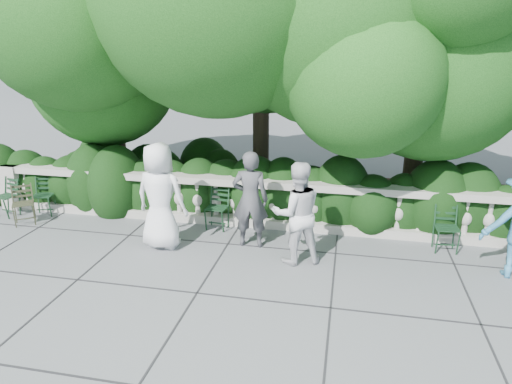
% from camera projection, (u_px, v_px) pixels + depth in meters
% --- Properties ---
extents(ground, '(90.00, 90.00, 0.00)m').
position_uv_depth(ground, '(244.00, 266.00, 7.72)').
color(ground, '#56585E').
rests_on(ground, ground).
extents(balustrade, '(12.00, 0.44, 1.00)m').
position_uv_depth(balustrade, '(264.00, 204.00, 9.24)').
color(balustrade, '#9E998E').
rests_on(balustrade, ground).
extents(shrub_hedge, '(15.00, 2.60, 1.70)m').
position_uv_depth(shrub_hedge, '(274.00, 207.00, 10.51)').
color(shrub_hedge, black).
rests_on(shrub_hedge, ground).
extents(tree_canopy, '(15.04, 6.52, 6.78)m').
position_uv_depth(tree_canopy, '(311.00, 24.00, 9.31)').
color(tree_canopy, '#3F3023').
rests_on(tree_canopy, ground).
extents(chair_a, '(0.53, 0.56, 0.84)m').
position_uv_depth(chair_a, '(3.00, 218.00, 9.83)').
color(chair_a, black).
rests_on(chair_a, ground).
extents(chair_b, '(0.55, 0.58, 0.84)m').
position_uv_depth(chair_b, '(43.00, 217.00, 9.88)').
color(chair_b, black).
rests_on(chair_b, ground).
extents(chair_c, '(0.48, 0.51, 0.84)m').
position_uv_depth(chair_c, '(215.00, 231.00, 9.14)').
color(chair_c, black).
rests_on(chair_c, ground).
extents(chair_e, '(0.46, 0.50, 0.84)m').
position_uv_depth(chair_e, '(446.00, 254.00, 8.15)').
color(chair_e, black).
rests_on(chair_e, ground).
extents(chair_weathered, '(0.64, 0.65, 0.84)m').
position_uv_depth(chair_weathered, '(26.00, 226.00, 9.38)').
color(chair_weathered, black).
rests_on(chair_weathered, ground).
extents(person_businessman, '(1.02, 0.73, 1.95)m').
position_uv_depth(person_businessman, '(160.00, 196.00, 8.17)').
color(person_businessman, white).
rests_on(person_businessman, ground).
extents(person_woman_grey, '(0.69, 0.48, 1.80)m').
position_uv_depth(person_woman_grey, '(250.00, 199.00, 8.24)').
color(person_woman_grey, '#424248').
rests_on(person_woman_grey, ground).
extents(person_casual_man, '(1.04, 0.93, 1.77)m').
position_uv_depth(person_casual_man, '(297.00, 213.00, 7.62)').
color(person_casual_man, silver).
rests_on(person_casual_man, ground).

